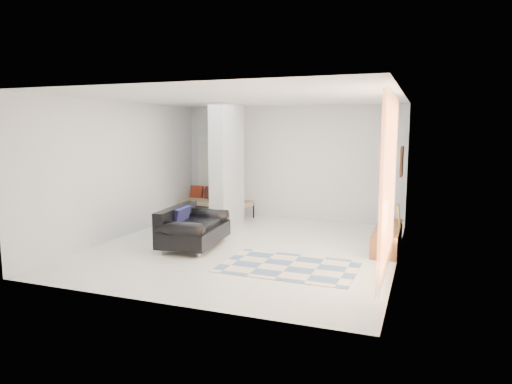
% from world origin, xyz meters
% --- Properties ---
extents(floor, '(6.00, 6.00, 0.00)m').
position_xyz_m(floor, '(0.00, 0.00, 0.00)').
color(floor, white).
rests_on(floor, ground).
extents(ceiling, '(6.00, 6.00, 0.00)m').
position_xyz_m(ceiling, '(0.00, 0.00, 2.80)').
color(ceiling, white).
rests_on(ceiling, wall_back).
extents(wall_back, '(6.00, 0.00, 6.00)m').
position_xyz_m(wall_back, '(0.00, 3.00, 1.40)').
color(wall_back, silver).
rests_on(wall_back, ground).
extents(wall_front, '(6.00, 0.00, 6.00)m').
position_xyz_m(wall_front, '(0.00, -3.00, 1.40)').
color(wall_front, silver).
rests_on(wall_front, ground).
extents(wall_left, '(0.00, 6.00, 6.00)m').
position_xyz_m(wall_left, '(-2.75, 0.00, 1.40)').
color(wall_left, silver).
rests_on(wall_left, ground).
extents(wall_right, '(0.00, 6.00, 6.00)m').
position_xyz_m(wall_right, '(2.75, 0.00, 1.40)').
color(wall_right, silver).
rests_on(wall_right, ground).
extents(partition_column, '(0.35, 1.20, 2.80)m').
position_xyz_m(partition_column, '(-1.10, 1.60, 1.40)').
color(partition_column, '#B9BFC1').
rests_on(partition_column, floor).
extents(hallway_door, '(0.85, 0.06, 2.04)m').
position_xyz_m(hallway_door, '(-2.10, 2.96, 1.02)').
color(hallway_door, white).
rests_on(hallway_door, floor).
extents(curtain, '(0.00, 2.55, 2.55)m').
position_xyz_m(curtain, '(2.67, -1.15, 1.45)').
color(curtain, '#F98441').
rests_on(curtain, wall_right).
extents(wall_art, '(0.04, 0.45, 0.55)m').
position_xyz_m(wall_art, '(2.72, 0.90, 1.65)').
color(wall_art, black).
rests_on(wall_art, wall_right).
extents(media_console, '(0.45, 1.84, 0.80)m').
position_xyz_m(media_console, '(2.52, 0.90, 0.20)').
color(media_console, brown).
rests_on(media_console, floor).
extents(loveseat, '(1.08, 1.68, 0.76)m').
position_xyz_m(loveseat, '(-1.02, -0.30, 0.35)').
color(loveseat, silver).
rests_on(loveseat, floor).
extents(daybed, '(2.05, 1.10, 0.77)m').
position_xyz_m(daybed, '(-1.92, 2.52, 0.41)').
color(daybed, black).
rests_on(daybed, floor).
extents(area_rug, '(2.22, 1.50, 0.01)m').
position_xyz_m(area_rug, '(1.11, -0.90, 0.01)').
color(area_rug, beige).
rests_on(area_rug, floor).
extents(cylinder_lamp, '(0.11, 0.11, 0.59)m').
position_xyz_m(cylinder_lamp, '(2.50, 0.40, 0.69)').
color(cylinder_lamp, silver).
rests_on(cylinder_lamp, media_console).
extents(bronze_figurine, '(0.13, 0.13, 0.26)m').
position_xyz_m(bronze_figurine, '(2.47, 1.45, 0.53)').
color(bronze_figurine, '#322516').
rests_on(bronze_figurine, media_console).
extents(vase, '(0.20, 0.20, 0.18)m').
position_xyz_m(vase, '(2.47, 0.84, 0.49)').
color(vase, silver).
rests_on(vase, media_console).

